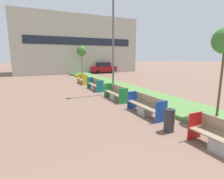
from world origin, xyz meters
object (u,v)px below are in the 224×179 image
(bench_blue_frame, at_px, (146,107))
(bench_teal_frame, at_px, (95,85))
(bench_yellow_frame, at_px, (83,80))
(sapling_tree_far, at_px, (82,51))
(street_lamp_post, at_px, (113,34))
(parked_car_distant, at_px, (103,68))
(bench_red_frame, at_px, (224,141))
(bench_green_frame, at_px, (116,94))
(litter_bin, at_px, (169,120))

(bench_blue_frame, relative_size, bench_teal_frame, 0.96)
(bench_yellow_frame, relative_size, sapling_tree_far, 0.48)
(street_lamp_post, xyz_separation_m, sapling_tree_far, (1.85, 14.96, -0.76))
(bench_teal_frame, xyz_separation_m, parked_car_distant, (6.48, 13.73, 0.53))
(bench_blue_frame, xyz_separation_m, street_lamp_post, (0.61, 4.93, 4.00))
(bench_teal_frame, xyz_separation_m, street_lamp_post, (0.61, -2.26, 3.99))
(bench_yellow_frame, height_order, parked_car_distant, parked_car_distant)
(sapling_tree_far, bearing_deg, bench_red_frame, -95.93)
(bench_green_frame, distance_m, sapling_tree_far, 17.11)
(bench_yellow_frame, xyz_separation_m, parked_car_distant, (6.48, 10.04, 0.55))
(bench_blue_frame, bearing_deg, parked_car_distant, 72.80)
(bench_green_frame, bearing_deg, bench_teal_frame, 89.96)
(bench_green_frame, distance_m, bench_yellow_frame, 7.62)
(parked_car_distant, bearing_deg, bench_green_frame, -107.15)
(bench_red_frame, distance_m, bench_yellow_frame, 14.73)
(bench_red_frame, bearing_deg, bench_green_frame, 89.98)
(litter_bin, bearing_deg, sapling_tree_far, 82.58)
(sapling_tree_far, distance_m, parked_car_distant, 4.95)
(bench_red_frame, xyz_separation_m, sapling_tree_far, (2.47, 23.73, 3.25))
(bench_teal_frame, bearing_deg, bench_yellow_frame, 90.07)
(bench_red_frame, xyz_separation_m, bench_green_frame, (0.00, 7.11, 0.01))
(bench_yellow_frame, bearing_deg, bench_teal_frame, -89.93)
(bench_red_frame, relative_size, bench_blue_frame, 0.85)
(sapling_tree_far, bearing_deg, litter_bin, -97.42)
(bench_red_frame, height_order, bench_teal_frame, same)
(bench_green_frame, relative_size, bench_yellow_frame, 1.07)
(litter_bin, bearing_deg, street_lamp_post, 81.79)
(bench_red_frame, height_order, bench_blue_frame, same)
(litter_bin, height_order, parked_car_distant, parked_car_distant)
(bench_yellow_frame, distance_m, litter_bin, 12.90)
(bench_green_frame, height_order, bench_teal_frame, same)
(bench_yellow_frame, height_order, litter_bin, bench_yellow_frame)
(street_lamp_post, bearing_deg, bench_red_frame, -94.00)
(bench_green_frame, xyz_separation_m, litter_bin, (-0.39, -5.27, 0.06))
(bench_yellow_frame, distance_m, street_lamp_post, 7.21)
(bench_teal_frame, bearing_deg, bench_blue_frame, -90.01)
(street_lamp_post, bearing_deg, bench_green_frame, -110.18)
(litter_bin, distance_m, sapling_tree_far, 22.31)
(sapling_tree_far, bearing_deg, parked_car_distant, 14.45)
(bench_yellow_frame, relative_size, parked_car_distant, 0.49)
(bench_green_frame, height_order, parked_car_distant, parked_car_distant)
(bench_green_frame, height_order, street_lamp_post, street_lamp_post)
(parked_car_distant, bearing_deg, bench_yellow_frame, -119.85)
(bench_red_frame, distance_m, litter_bin, 1.87)
(bench_blue_frame, height_order, bench_teal_frame, same)
(bench_teal_frame, xyz_separation_m, litter_bin, (-0.39, -9.20, 0.05))
(bench_blue_frame, height_order, litter_bin, bench_blue_frame)
(sapling_tree_far, bearing_deg, bench_yellow_frame, -105.31)
(bench_green_frame, height_order, bench_yellow_frame, same)
(bench_green_frame, xyz_separation_m, bench_yellow_frame, (-0.00, 7.62, -0.00))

